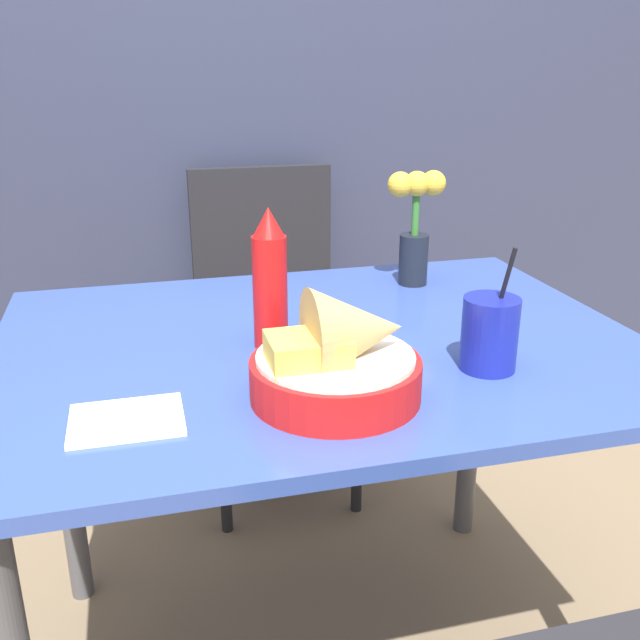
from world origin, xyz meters
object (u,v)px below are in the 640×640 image
object	(u,v)px
food_basket	(341,359)
flower_vase	(415,221)
drink_cup	(489,336)
ketchup_bottle	(270,281)
chair_far_window	(269,302)

from	to	relation	value
food_basket	flower_vase	distance (m)	0.57
drink_cup	flower_vase	xyz separation A→B (m)	(0.05, 0.44, 0.08)
food_basket	flower_vase	size ratio (longest dim) A/B	1.01
food_basket	drink_cup	size ratio (longest dim) A/B	1.21
ketchup_bottle	drink_cup	xyz separation A→B (m)	(0.31, -0.18, -0.06)
chair_far_window	flower_vase	world-z (taller)	flower_vase
food_basket	flower_vase	bearing A→B (deg)	58.06
chair_far_window	drink_cup	bearing A→B (deg)	-80.39
flower_vase	drink_cup	bearing A→B (deg)	-96.77
drink_cup	chair_far_window	bearing A→B (deg)	99.61
drink_cup	flower_vase	distance (m)	0.45
ketchup_bottle	chair_far_window	bearing A→B (deg)	79.72
chair_far_window	food_basket	bearing A→B (deg)	-94.81
food_basket	drink_cup	distance (m)	0.25
food_basket	flower_vase	xyz separation A→B (m)	(0.30, 0.48, 0.08)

